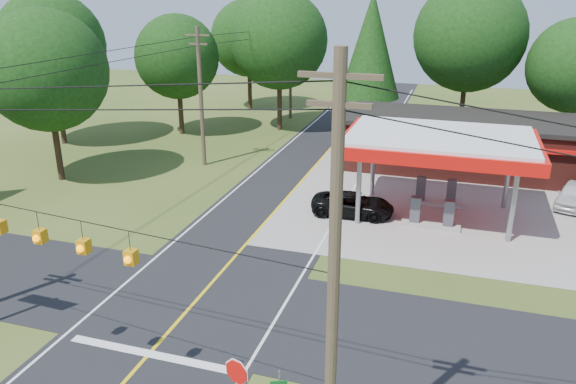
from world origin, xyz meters
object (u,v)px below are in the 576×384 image
(gas_canopy, at_px, (439,145))
(suv_car, at_px, (353,205))
(sedan_car, at_px, (574,195))
(octagonal_stop_sign, at_px, (237,377))

(gas_canopy, height_order, suv_car, gas_canopy)
(sedan_car, bearing_deg, suv_car, -139.40)
(gas_canopy, relative_size, octagonal_stop_sign, 4.21)
(sedan_car, bearing_deg, octagonal_stop_sign, -101.11)
(gas_canopy, relative_size, sedan_car, 2.53)
(gas_canopy, xyz_separation_m, octagonal_stop_sign, (-4.50, -19.01, -2.38))
(sedan_car, xyz_separation_m, octagonal_stop_sign, (-12.50, -23.01, 1.17))
(gas_canopy, xyz_separation_m, sedan_car, (8.00, 4.00, -3.55))
(suv_car, distance_m, sedan_car, 13.60)
(gas_canopy, bearing_deg, sedan_car, 26.57)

